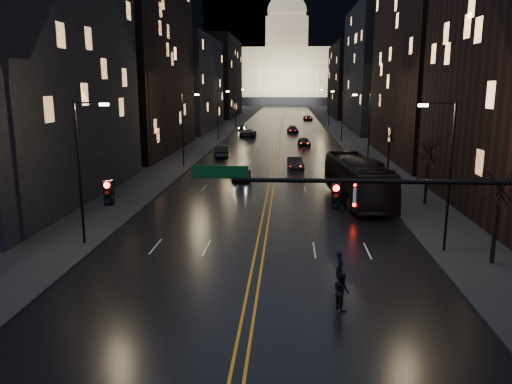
% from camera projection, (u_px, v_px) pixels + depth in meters
% --- Properties ---
extents(ground, '(900.00, 900.00, 0.00)m').
position_uv_depth(ground, '(246.00, 326.00, 20.74)').
color(ground, black).
rests_on(ground, ground).
extents(road, '(20.00, 320.00, 0.02)m').
position_uv_depth(road, '(283.00, 119.00, 147.56)').
color(road, black).
rests_on(road, ground).
extents(sidewalk_left, '(8.00, 320.00, 0.16)m').
position_uv_depth(sidewalk_left, '(236.00, 118.00, 148.44)').
color(sidewalk_left, black).
rests_on(sidewalk_left, ground).
extents(sidewalk_right, '(8.00, 320.00, 0.16)m').
position_uv_depth(sidewalk_right, '(331.00, 119.00, 146.66)').
color(sidewalk_right, black).
rests_on(sidewalk_right, ground).
extents(center_line, '(0.62, 320.00, 0.01)m').
position_uv_depth(center_line, '(283.00, 119.00, 147.56)').
color(center_line, orange).
rests_on(center_line, road).
extents(building_left_near, '(12.00, 28.00, 22.00)m').
position_uv_depth(building_left_near, '(15.00, 70.00, 41.23)').
color(building_left_near, black).
rests_on(building_left_near, ground).
extents(building_left_mid, '(12.00, 30.00, 28.00)m').
position_uv_depth(building_left_mid, '(132.00, 55.00, 71.81)').
color(building_left_mid, black).
rests_on(building_left_mid, ground).
extents(building_left_far, '(12.00, 34.00, 20.00)m').
position_uv_depth(building_left_far, '(186.00, 84.00, 109.73)').
color(building_left_far, black).
rests_on(building_left_far, ground).
extents(building_left_dist, '(12.00, 40.00, 24.00)m').
position_uv_depth(building_left_dist, '(217.00, 78.00, 156.13)').
color(building_left_dist, black).
rests_on(building_left_dist, ground).
extents(building_right_tall, '(12.00, 30.00, 38.00)m').
position_uv_depth(building_right_tall, '(441.00, 12.00, 64.19)').
color(building_right_tall, black).
rests_on(building_right_tall, ground).
extents(building_right_mid, '(12.00, 34.00, 26.00)m').
position_uv_depth(building_right_mid, '(380.00, 70.00, 106.42)').
color(building_right_mid, black).
rests_on(building_right_mid, ground).
extents(building_right_dist, '(12.00, 40.00, 22.00)m').
position_uv_depth(building_right_dist, '(352.00, 81.00, 153.67)').
color(building_right_dist, black).
rests_on(building_right_dist, ground).
extents(mountain_ridge, '(520.00, 60.00, 130.00)m').
position_uv_depth(mountain_ridge, '(341.00, 10.00, 375.24)').
color(mountain_ridge, black).
rests_on(mountain_ridge, ground).
extents(capitol, '(90.00, 50.00, 58.50)m').
position_uv_depth(capitol, '(286.00, 71.00, 261.02)').
color(capitol, black).
rests_on(capitol, ground).
extents(traffic_signal, '(17.29, 0.45, 7.00)m').
position_uv_depth(traffic_signal, '(398.00, 210.00, 19.29)').
color(traffic_signal, black).
rests_on(traffic_signal, ground).
extents(streetlamp_right_near, '(2.13, 0.25, 9.00)m').
position_uv_depth(streetlamp_right_near, '(447.00, 169.00, 28.74)').
color(streetlamp_right_near, black).
rests_on(streetlamp_right_near, ground).
extents(streetlamp_left_near, '(2.13, 0.25, 9.00)m').
position_uv_depth(streetlamp_left_near, '(82.00, 165.00, 30.11)').
color(streetlamp_left_near, black).
rests_on(streetlamp_left_near, ground).
extents(streetlamp_right_mid, '(2.13, 0.25, 9.00)m').
position_uv_depth(streetlamp_right_mid, '(368.00, 127.00, 58.01)').
color(streetlamp_right_mid, black).
rests_on(streetlamp_right_mid, ground).
extents(streetlamp_left_mid, '(2.13, 0.25, 9.00)m').
position_uv_depth(streetlamp_left_mid, '(184.00, 126.00, 59.38)').
color(streetlamp_left_mid, black).
rests_on(streetlamp_left_mid, ground).
extents(streetlamp_right_far, '(2.13, 0.25, 9.00)m').
position_uv_depth(streetlamp_right_far, '(341.00, 113.00, 87.27)').
color(streetlamp_right_far, black).
rests_on(streetlamp_right_far, ground).
extents(streetlamp_left_far, '(2.13, 0.25, 9.00)m').
position_uv_depth(streetlamp_left_far, '(219.00, 112.00, 88.65)').
color(streetlamp_left_far, black).
rests_on(streetlamp_left_far, ground).
extents(streetlamp_right_dist, '(2.13, 0.25, 9.00)m').
position_uv_depth(streetlamp_right_dist, '(328.00, 106.00, 116.54)').
color(streetlamp_right_dist, black).
rests_on(streetlamp_right_dist, ground).
extents(streetlamp_left_dist, '(2.13, 0.25, 9.00)m').
position_uv_depth(streetlamp_left_dist, '(236.00, 105.00, 117.92)').
color(streetlamp_left_dist, black).
rests_on(streetlamp_left_dist, ground).
extents(tree_right_near, '(2.40, 2.40, 6.65)m').
position_uv_depth(tree_right_near, '(500.00, 186.00, 26.77)').
color(tree_right_near, black).
rests_on(tree_right_near, ground).
extents(tree_right_mid, '(2.40, 2.40, 6.65)m').
position_uv_depth(tree_right_mid, '(428.00, 152.00, 40.42)').
color(tree_right_mid, black).
rests_on(tree_right_mid, ground).
extents(tree_right_far, '(2.40, 2.40, 6.65)m').
position_uv_depth(tree_right_far, '(390.00, 133.00, 56.03)').
color(tree_right_far, black).
rests_on(tree_right_far, ground).
extents(bus, '(4.69, 13.73, 3.75)m').
position_uv_depth(bus, '(357.00, 180.00, 42.66)').
color(bus, black).
rests_on(bus, ground).
extents(oncoming_car_a, '(1.83, 4.45, 1.51)m').
position_uv_depth(oncoming_car_a, '(242.00, 174.00, 52.02)').
color(oncoming_car_a, black).
rests_on(oncoming_car_a, ground).
extents(oncoming_car_b, '(2.35, 5.37, 1.72)m').
position_uv_depth(oncoming_car_b, '(222.00, 151.00, 68.56)').
color(oncoming_car_b, black).
rests_on(oncoming_car_b, ground).
extents(oncoming_car_c, '(3.07, 6.07, 1.65)m').
position_uv_depth(oncoming_car_c, '(248.00, 133.00, 95.75)').
color(oncoming_car_c, black).
rests_on(oncoming_car_c, ground).
extents(oncoming_car_d, '(1.87, 4.48, 1.29)m').
position_uv_depth(oncoming_car_d, '(242.00, 128.00, 109.62)').
color(oncoming_car_d, black).
rests_on(oncoming_car_d, ground).
extents(receding_car_a, '(2.06, 4.71, 1.51)m').
position_uv_depth(receding_car_a, '(295.00, 163.00, 58.85)').
color(receding_car_a, black).
rests_on(receding_car_a, ground).
extents(receding_car_b, '(2.23, 4.62, 1.52)m').
position_uv_depth(receding_car_b, '(304.00, 142.00, 81.10)').
color(receding_car_b, black).
rests_on(receding_car_b, ground).
extents(receding_car_c, '(2.65, 5.22, 1.45)m').
position_uv_depth(receding_car_c, '(293.00, 130.00, 103.67)').
color(receding_car_c, black).
rests_on(receding_car_c, ground).
extents(receding_car_d, '(2.58, 5.19, 1.41)m').
position_uv_depth(receding_car_d, '(308.00, 118.00, 141.09)').
color(receding_car_d, black).
rests_on(receding_car_d, ground).
extents(pedestrian_a, '(0.48, 0.65, 1.66)m').
position_uv_depth(pedestrian_a, '(340.00, 267.00, 25.17)').
color(pedestrian_a, black).
rests_on(pedestrian_a, ground).
extents(pedestrian_b, '(0.76, 0.95, 1.73)m').
position_uv_depth(pedestrian_b, '(342.00, 291.00, 22.14)').
color(pedestrian_b, black).
rests_on(pedestrian_b, ground).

